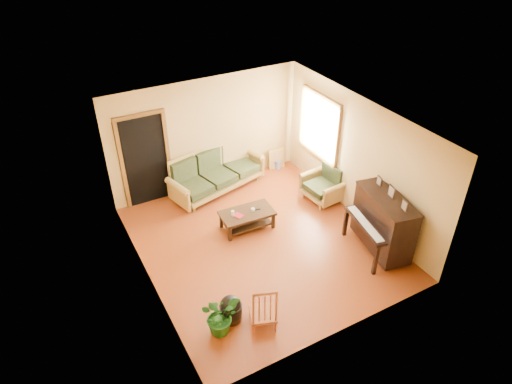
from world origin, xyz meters
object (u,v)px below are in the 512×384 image
sofa (217,172)px  footstool (231,311)px  red_chair (263,304)px  potted_plant (220,316)px  armchair (323,183)px  ceramic_crock (277,164)px  piano (383,224)px  coffee_table (247,220)px

sofa → footstool: size_ratio=6.10×
red_chair → potted_plant: 0.70m
armchair → footstool: (-3.32, -2.11, -0.25)m
red_chair → ceramic_crock: (2.73, 4.09, -0.32)m
potted_plant → ceramic_crock: bearing=48.9°
sofa → red_chair: (-1.02, -3.93, -0.04)m
piano → red_chair: (-2.89, -0.50, -0.16)m
sofa → coffee_table: (-0.07, -1.60, -0.29)m
coffee_table → red_chair: (-0.95, -2.33, 0.24)m
sofa → armchair: (1.89, -1.49, -0.06)m
sofa → piano: bearing=-75.6°
sofa → ceramic_crock: bearing=-9.0°
potted_plant → red_chair: bearing=-17.0°
armchair → potted_plant: bearing=-153.5°
sofa → coffee_table: sofa is taller
armchair → piano: 1.95m
sofa → armchair: bearing=-52.6°
footstool → ceramic_crock: (3.14, 3.76, -0.06)m
sofa → red_chair: size_ratio=2.56×
piano → footstool: 3.34m
footstool → potted_plant: 0.33m
piano → armchair: bearing=100.8°
footstool → red_chair: size_ratio=0.42×
coffee_table → armchair: size_ratio=1.29×
coffee_table → footstool: (-1.36, -2.00, -0.02)m
armchair → ceramic_crock: bearing=90.4°
footstool → coffee_table: bearing=55.8°
coffee_table → armchair: bearing=3.2°
sofa → ceramic_crock: sofa is taller
armchair → ceramic_crock: armchair is taller
coffee_table → red_chair: red_chair is taller
coffee_table → armchair: armchair is taller
footstool → ceramic_crock: bearing=50.1°
piano → red_chair: piano is taller
armchair → potted_plant: armchair is taller
ceramic_crock → potted_plant: 5.17m
footstool → armchair: bearing=32.5°
coffee_table → potted_plant: 2.67m
armchair → coffee_table: bearing=177.5°
armchair → potted_plant: size_ratio=1.26×
piano → potted_plant: bearing=-164.0°
coffee_table → potted_plant: (-1.61, -2.13, 0.14)m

